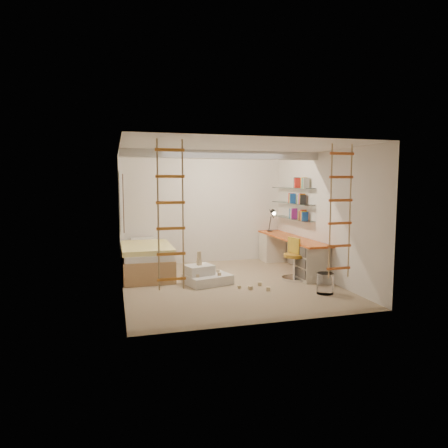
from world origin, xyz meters
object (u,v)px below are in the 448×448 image
object	(u,v)px
desk	(290,252)
play_platform	(205,276)
bed	(146,260)
swivel_chair	(294,264)

from	to	relation	value
desk	play_platform	size ratio (longest dim) A/B	2.88
bed	play_platform	size ratio (longest dim) A/B	2.05
bed	play_platform	world-z (taller)	bed
desk	play_platform	bearing A→B (deg)	-161.34
desk	bed	size ratio (longest dim) A/B	1.40
desk	bed	xyz separation A→B (m)	(-3.20, 0.36, -0.07)
desk	bed	world-z (taller)	desk
desk	play_platform	xyz separation A→B (m)	(-2.14, -0.72, -0.26)
bed	play_platform	bearing A→B (deg)	-45.92
swivel_chair	bed	bearing A→B (deg)	156.43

